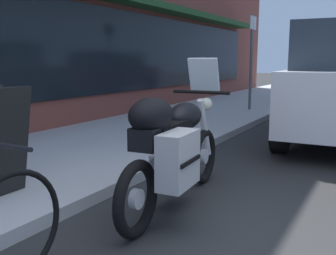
{
  "coord_description": "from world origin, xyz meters",
  "views": [
    {
      "loc": [
        -2.53,
        -0.97,
        1.36
      ],
      "look_at": [
        0.8,
        0.89,
        0.7
      ],
      "focal_mm": 41.87,
      "sensor_mm": 36.0,
      "label": 1
    }
  ],
  "objects": [
    {
      "name": "ground_plane",
      "position": [
        0.0,
        0.0,
        0.0
      ],
      "size": [
        80.0,
        80.0,
        0.0
      ],
      "primitive_type": "plane",
      "color": "#292929"
    },
    {
      "name": "sidewalk_curb",
      "position": [
        9.0,
        2.84,
        0.06
      ],
      "size": [
        30.0,
        2.96,
        0.12
      ],
      "color": "#B0B0B0",
      "rests_on": "ground_plane"
    },
    {
      "name": "touring_motorcycle",
      "position": [
        0.47,
        0.65,
        0.6
      ],
      "size": [
        2.11,
        0.76,
        1.38
      ],
      "color": "black",
      "rests_on": "ground_plane"
    },
    {
      "name": "parking_sign_pole",
      "position": [
        7.18,
        2.05,
        1.52
      ],
      "size": [
        0.44,
        0.07,
        2.35
      ],
      "color": "#59595B",
      "rests_on": "sidewalk_curb"
    }
  ]
}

